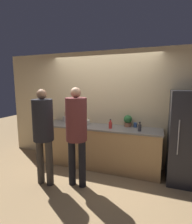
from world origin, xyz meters
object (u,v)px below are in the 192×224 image
object	(u,v)px
refrigerator	(188,138)
person_center	(76,128)
cup_blue	(135,125)
person_left	(43,128)
bottle_dark	(140,127)
bottle_red	(110,125)
utensil_crock	(65,119)
potted_plant	(128,121)
fruit_bowl	(83,122)

from	to	relation	value
refrigerator	person_center	size ratio (longest dim) A/B	0.97
cup_blue	person_center	bearing A→B (deg)	-130.13
person_left	cup_blue	xyz separation A→B (m)	(1.48, 1.21, -0.09)
bottle_dark	bottle_red	size ratio (longest dim) A/B	0.95
bottle_red	utensil_crock	bearing A→B (deg)	168.51
refrigerator	person_left	size ratio (longest dim) A/B	0.99
person_center	refrigerator	bearing A→B (deg)	23.52
refrigerator	bottle_dark	world-z (taller)	refrigerator
bottle_red	cup_blue	world-z (taller)	bottle_red
refrigerator	bottle_dark	bearing A→B (deg)	-175.40
bottle_dark	potted_plant	world-z (taller)	potted_plant
utensil_crock	bottle_dark	bearing A→B (deg)	-8.27
fruit_bowl	bottle_red	world-z (taller)	bottle_red
utensil_crock	person_center	bearing A→B (deg)	-51.78
person_left	person_center	distance (m)	0.61
person_center	cup_blue	bearing A→B (deg)	49.87
bottle_dark	potted_plant	distance (m)	0.42
refrigerator	utensil_crock	xyz separation A→B (m)	(-2.70, 0.19, 0.14)
person_center	bottle_dark	size ratio (longest dim) A/B	9.69
person_left	bottle_dark	xyz separation A→B (m)	(1.60, 0.91, -0.06)
bottle_red	potted_plant	bearing A→B (deg)	42.32
bottle_red	potted_plant	xyz separation A→B (m)	(0.32, 0.29, 0.06)
fruit_bowl	utensil_crock	distance (m)	0.48
refrigerator	bottle_red	world-z (taller)	refrigerator
person_center	bottle_dark	distance (m)	1.27
person_left	utensil_crock	size ratio (longest dim) A/B	7.03
utensil_crock	refrigerator	bearing A→B (deg)	-4.09
refrigerator	utensil_crock	bearing A→B (deg)	175.91
person_left	utensil_crock	distance (m)	1.19
bottle_dark	potted_plant	bearing A→B (deg)	133.22
fruit_bowl	utensil_crock	size ratio (longest dim) A/B	1.34
fruit_bowl	utensil_crock	world-z (taller)	utensil_crock
person_center	fruit_bowl	xyz separation A→B (m)	(-0.32, 0.99, -0.12)
utensil_crock	bottle_red	world-z (taller)	utensil_crock
refrigerator	cup_blue	world-z (taller)	refrigerator
person_left	bottle_red	world-z (taller)	person_left
person_left	bottle_red	bearing A→B (deg)	42.84
person_center	bottle_red	world-z (taller)	person_center
person_left	fruit_bowl	size ratio (longest dim) A/B	5.24
refrigerator	person_center	distance (m)	2.08
person_left	refrigerator	bearing A→B (deg)	21.49
person_left	bottle_red	xyz separation A→B (m)	(1.00, 0.92, -0.06)
utensil_crock	cup_blue	world-z (taller)	utensil_crock
person_center	fruit_bowl	world-z (taller)	person_center
bottle_red	cup_blue	bearing A→B (deg)	30.76
bottle_red	potted_plant	distance (m)	0.43
refrigerator	bottle_red	size ratio (longest dim) A/B	8.91
potted_plant	bottle_red	bearing A→B (deg)	-137.68
bottle_dark	person_center	bearing A→B (deg)	-143.34
refrigerator	fruit_bowl	world-z (taller)	refrigerator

